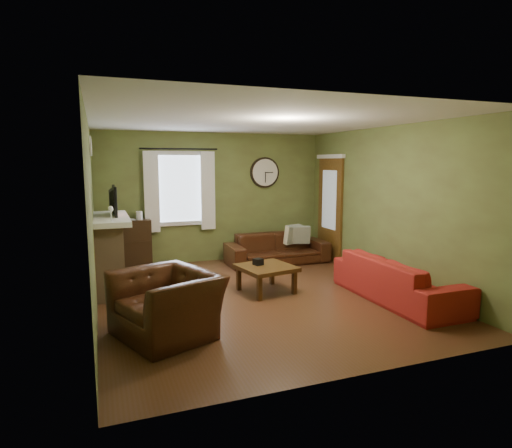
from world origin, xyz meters
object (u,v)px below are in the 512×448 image
object	(u,v)px
armchair	(167,304)
sofa_red	(397,279)
coffee_table	(266,279)
bookshelf	(130,245)
sofa_brown	(277,248)

from	to	relation	value
armchair	sofa_red	bearing A→B (deg)	69.63
armchair	coffee_table	distance (m)	2.07
armchair	coffee_table	size ratio (longest dim) A/B	1.46
bookshelf	armchair	xyz separation A→B (m)	(0.18, -3.38, -0.10)
sofa_brown	armchair	distance (m)	3.92
sofa_brown	armchair	xyz separation A→B (m)	(-2.64, -2.90, 0.08)
sofa_red	armchair	distance (m)	3.38
armchair	coffee_table	bearing A→B (deg)	101.59
bookshelf	sofa_brown	xyz separation A→B (m)	(2.82, -0.48, -0.17)
coffee_table	armchair	bearing A→B (deg)	-145.91
sofa_brown	sofa_red	xyz separation A→B (m)	(0.73, -2.77, 0.02)
bookshelf	coffee_table	size ratio (longest dim) A/B	1.20
bookshelf	coffee_table	bearing A→B (deg)	-49.72
sofa_red	coffee_table	bearing A→B (deg)	58.20
bookshelf	armchair	distance (m)	3.39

